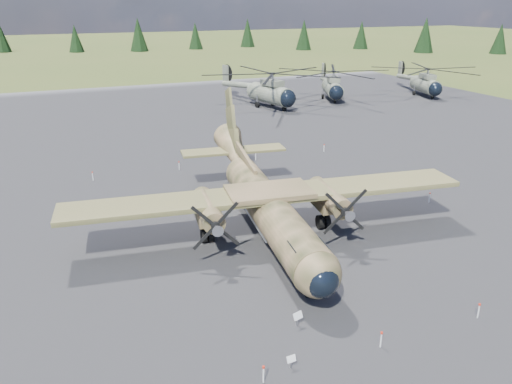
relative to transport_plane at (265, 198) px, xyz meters
name	(u,v)px	position (x,y,z in m)	size (l,w,h in m)	color
ground	(238,237)	(-2.04, -0.11, -2.56)	(500.00, 500.00, 0.00)	#4F5224
apron	(197,190)	(-2.04, 9.89, -2.56)	(120.00, 120.00, 0.04)	#565559
transport_plane	(265,198)	(0.00, 0.00, 0.00)	(27.13, 24.49, 8.93)	#383A1F
helicopter_near	(270,83)	(18.41, 40.02, 1.22)	(25.30, 26.65, 5.34)	gray
helicopter_mid	(333,79)	(30.46, 41.88, 0.85)	(24.56, 24.56, 4.81)	gray
helicopter_far	(426,76)	(46.87, 38.80, 0.82)	(23.01, 23.75, 4.77)	gray
info_placard_left	(291,360)	(-4.57, -13.28, -2.12)	(0.43, 0.21, 0.66)	gray
info_placard_right	(298,317)	(-2.90, -10.66, -2.03)	(0.55, 0.34, 0.80)	gray
barrier_fence	(232,232)	(-2.51, -0.19, -2.06)	(33.12, 29.62, 0.85)	white
treeline	(154,200)	(-8.16, -3.22, 2.31)	(319.78, 316.09, 10.97)	black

